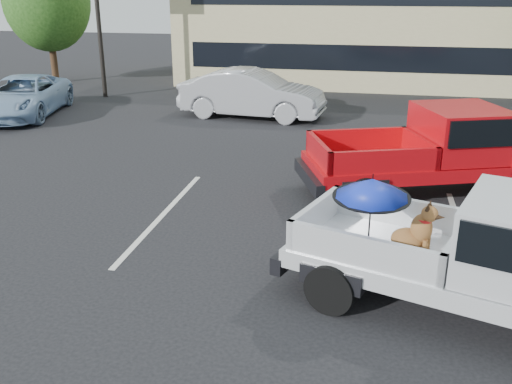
% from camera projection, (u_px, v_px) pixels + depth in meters
% --- Properties ---
extents(ground, '(90.00, 90.00, 0.00)m').
position_uv_depth(ground, '(292.00, 273.00, 9.49)').
color(ground, black).
rests_on(ground, ground).
extents(stripe_left, '(0.12, 5.00, 0.01)m').
position_uv_depth(stripe_left, '(163.00, 215.00, 11.89)').
color(stripe_left, silver).
rests_on(stripe_left, ground).
extents(stripe_right, '(0.12, 5.00, 0.01)m').
position_uv_depth(stripe_right, '(464.00, 239.00, 10.77)').
color(stripe_right, silver).
rests_on(stripe_right, ground).
extents(motel_building, '(20.40, 8.40, 6.30)m').
position_uv_depth(motel_building, '(396.00, 13.00, 27.32)').
color(motel_building, tan).
rests_on(motel_building, ground).
extents(tree_left, '(3.96, 3.96, 6.02)m').
position_uv_depth(tree_left, '(47.00, 2.00, 26.46)').
color(tree_left, '#332114').
rests_on(tree_left, ground).
extents(silver_pickup, '(6.02, 3.70, 2.06)m').
position_uv_depth(silver_pickup, '(506.00, 256.00, 7.75)').
color(silver_pickup, black).
rests_on(silver_pickup, ground).
extents(red_pickup, '(6.31, 4.00, 1.97)m').
position_uv_depth(red_pickup, '(451.00, 147.00, 12.84)').
color(red_pickup, black).
rests_on(red_pickup, ground).
extents(silver_sedan, '(5.27, 2.31, 1.68)m').
position_uv_depth(silver_sedan, '(252.00, 94.00, 20.25)').
color(silver_sedan, '#A4A6AB').
rests_on(silver_sedan, ground).
extents(blue_suv, '(3.31, 5.44, 1.41)m').
position_uv_depth(blue_suv, '(22.00, 97.00, 20.50)').
color(blue_suv, '#83A3C3').
rests_on(blue_suv, ground).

